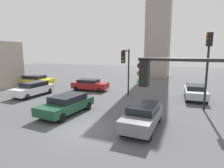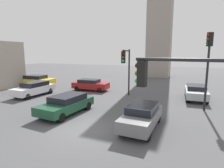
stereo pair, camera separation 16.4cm
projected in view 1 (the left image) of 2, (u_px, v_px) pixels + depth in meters
The scene contains 11 objects.
ground_plane at pixel (87, 129), 10.89m from camera, with size 106.98×106.98×0.00m, color #4C4C4F.
traffic_light_0 at pixel (126, 63), 17.27m from camera, with size 0.83×3.83×4.74m.
traffic_light_2 at pixel (183, 88), 6.50m from camera, with size 3.39×0.64×4.55m.
traffic_light_3 at pixel (208, 58), 13.75m from camera, with size 0.48×0.45×5.85m.
car_0 at pixel (195, 92), 17.73m from camera, with size 2.05×4.27×1.36m.
car_2 at pixel (67, 104), 13.51m from camera, with size 2.27×4.57×1.36m.
car_3 at pixel (33, 89), 19.14m from camera, with size 1.92×4.49×1.42m.
car_4 at pixel (142, 116), 10.90m from camera, with size 1.79×4.14×1.41m.
car_5 at pixel (90, 85), 21.83m from camera, with size 4.30×2.03×1.32m.
car_6 at pixel (36, 80), 25.05m from camera, with size 4.69×2.52×1.41m.
skyline_tower at pixel (159, 11), 33.08m from camera, with size 4.07×4.07×23.50m, color gray.
Camera 1 is at (5.20, -9.02, 4.38)m, focal length 29.87 mm.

